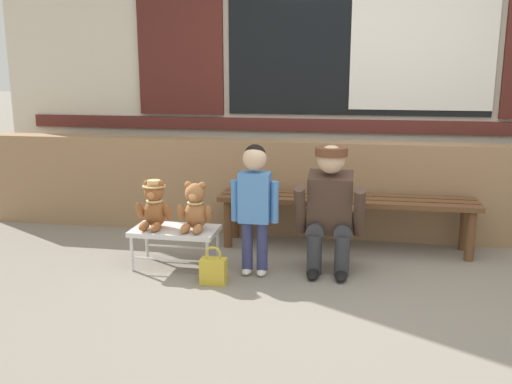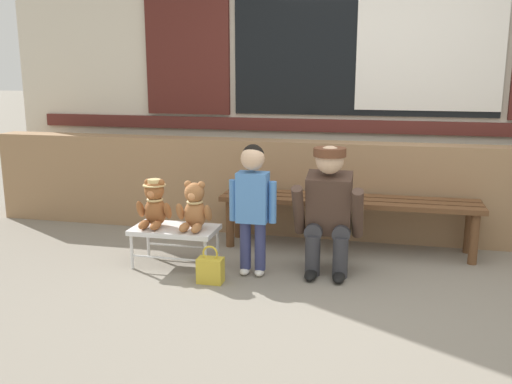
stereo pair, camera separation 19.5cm
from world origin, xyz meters
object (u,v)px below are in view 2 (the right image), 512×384
at_px(wooden_bench_long, 348,206).
at_px(teddy_bear_with_hat, 154,204).
at_px(small_display_bench, 175,232).
at_px(adult_crouching, 330,209).
at_px(teddy_bear_plain, 194,208).
at_px(child_standing, 253,195).
at_px(handbag_on_ground, 210,270).

bearing_deg(wooden_bench_long, teddy_bear_with_hat, -154.30).
distance_m(small_display_bench, adult_crouching, 1.18).
xyz_separation_m(wooden_bench_long, teddy_bear_plain, (-1.09, -0.68, 0.09)).
bearing_deg(child_standing, teddy_bear_with_hat, 176.07).
relative_size(wooden_bench_long, child_standing, 2.19).
bearing_deg(teddy_bear_plain, handbag_on_ground, -53.66).
relative_size(wooden_bench_long, teddy_bear_with_hat, 5.78).
distance_m(teddy_bear_plain, child_standing, 0.48).
distance_m(wooden_bench_long, teddy_bear_plain, 1.29).
relative_size(teddy_bear_plain, child_standing, 0.38).
distance_m(wooden_bench_long, adult_crouching, 0.59).
height_order(small_display_bench, child_standing, child_standing).
relative_size(child_standing, handbag_on_ground, 3.52).
xyz_separation_m(teddy_bear_plain, adult_crouching, (1.00, 0.11, 0.02)).
height_order(teddy_bear_plain, child_standing, child_standing).
bearing_deg(small_display_bench, child_standing, -4.74).
bearing_deg(small_display_bench, wooden_bench_long, 28.57).
distance_m(wooden_bench_long, small_display_bench, 1.43).
xyz_separation_m(child_standing, handbag_on_ground, (-0.25, -0.23, -0.50)).
relative_size(wooden_bench_long, adult_crouching, 2.21).
bearing_deg(small_display_bench, teddy_bear_with_hat, 179.23).
distance_m(wooden_bench_long, teddy_bear_with_hat, 1.57).
bearing_deg(wooden_bench_long, handbag_on_ground, -132.46).
bearing_deg(teddy_bear_with_hat, teddy_bear_plain, -0.13).
bearing_deg(teddy_bear_with_hat, handbag_on_ground, -28.30).
relative_size(wooden_bench_long, teddy_bear_plain, 5.78).
bearing_deg(teddy_bear_with_hat, small_display_bench, -0.77).
height_order(small_display_bench, handbag_on_ground, small_display_bench).
height_order(teddy_bear_plain, handbag_on_ground, teddy_bear_plain).
bearing_deg(wooden_bench_long, small_display_bench, -151.43).
height_order(small_display_bench, teddy_bear_plain, teddy_bear_plain).
height_order(adult_crouching, handbag_on_ground, adult_crouching).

